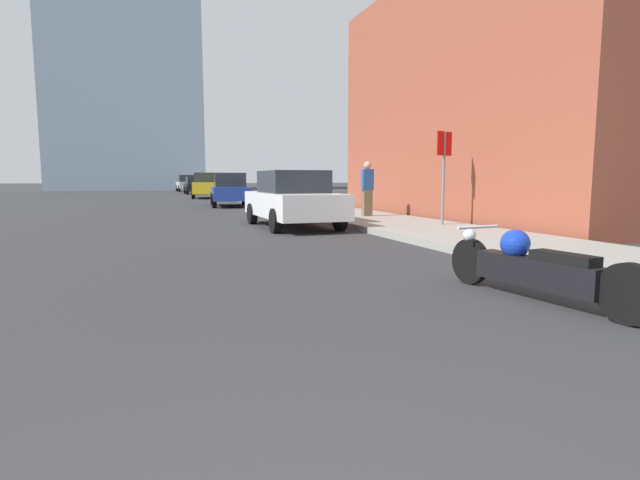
# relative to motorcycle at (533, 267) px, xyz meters

# --- Properties ---
(sidewalk) EXTENTS (2.93, 240.00, 0.15)m
(sidewalk) POSITION_rel_motorcycle_xyz_m (2.55, 36.58, -0.29)
(sidewalk) COLOR gray
(sidewalk) RESTS_ON ground_plane
(brick_storefront) EXTENTS (13.34, 12.59, 7.78)m
(brick_storefront) POSITION_rel_motorcycle_xyz_m (10.89, 9.50, 3.53)
(brick_storefront) COLOR brown
(brick_storefront) RESTS_ON ground_plane
(motorcycle) EXTENTS (0.64, 2.54, 0.75)m
(motorcycle) POSITION_rel_motorcycle_xyz_m (0.00, 0.00, 0.00)
(motorcycle) COLOR black
(motorcycle) RESTS_ON ground_plane
(parked_car_white) EXTENTS (1.94, 4.38, 1.53)m
(parked_car_white) POSITION_rel_motorcycle_xyz_m (-0.19, 8.85, 0.41)
(parked_car_white) COLOR silver
(parked_car_white) RESTS_ON ground_plane
(parked_car_blue) EXTENTS (2.07, 4.41, 1.62)m
(parked_car_blue) POSITION_rel_motorcycle_xyz_m (-0.16, 20.29, 0.45)
(parked_car_blue) COLOR #1E3899
(parked_car_blue) RESTS_ON ground_plane
(parked_car_yellow) EXTENTS (2.23, 4.49, 1.78)m
(parked_car_yellow) POSITION_rel_motorcycle_xyz_m (-0.13, 31.56, 0.53)
(parked_car_yellow) COLOR gold
(parked_car_yellow) RESTS_ON ground_plane
(parked_car_black) EXTENTS (1.83, 3.93, 1.54)m
(parked_car_black) POSITION_rel_motorcycle_xyz_m (0.04, 42.56, 0.43)
(parked_car_black) COLOR black
(parked_car_black) RESTS_ON ground_plane
(parked_car_silver) EXTENTS (2.11, 4.08, 1.81)m
(parked_car_silver) POSITION_rel_motorcycle_xyz_m (-0.01, 52.85, 0.54)
(parked_car_silver) COLOR #BCBCC1
(parked_car_silver) RESTS_ON ground_plane
(stop_sign) EXTENTS (0.57, 0.26, 2.35)m
(stop_sign) POSITION_rel_motorcycle_xyz_m (3.22, 6.82, 1.39)
(stop_sign) COLOR slate
(stop_sign) RESTS_ON sidewalk
(pedestrian) EXTENTS (0.36, 0.24, 1.71)m
(pedestrian) POSITION_rel_motorcycle_xyz_m (2.63, 10.20, 0.67)
(pedestrian) COLOR brown
(pedestrian) RESTS_ON sidewalk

